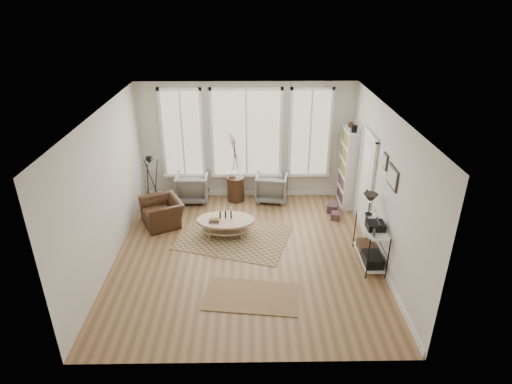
{
  "coord_description": "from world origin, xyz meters",
  "views": [
    {
      "loc": [
        0.08,
        -7.21,
        4.86
      ],
      "look_at": [
        0.2,
        0.6,
        1.1
      ],
      "focal_mm": 30.0,
      "sensor_mm": 36.0,
      "label": 1
    }
  ],
  "objects_px": {
    "low_shelf": "(371,239)",
    "side_table": "(235,169)",
    "armchair_left": "(193,187)",
    "accent_chair": "(162,212)",
    "bookcase": "(348,167)",
    "armchair_right": "(272,187)",
    "coffee_table": "(225,223)"
  },
  "relations": [
    {
      "from": "bookcase",
      "to": "side_table",
      "type": "xyz_separation_m",
      "value": [
        -2.72,
        0.2,
        -0.11
      ]
    },
    {
      "from": "armchair_right",
      "to": "bookcase",
      "type": "bearing_deg",
      "value": -178.05
    },
    {
      "from": "low_shelf",
      "to": "coffee_table",
      "type": "distance_m",
      "value": 3.03
    },
    {
      "from": "side_table",
      "to": "accent_chair",
      "type": "height_order",
      "value": "side_table"
    },
    {
      "from": "side_table",
      "to": "low_shelf",
      "type": "bearing_deg",
      "value": -45.7
    },
    {
      "from": "bookcase",
      "to": "coffee_table",
      "type": "relative_size",
      "value": 1.65
    },
    {
      "from": "accent_chair",
      "to": "bookcase",
      "type": "bearing_deg",
      "value": 75.4
    },
    {
      "from": "armchair_right",
      "to": "side_table",
      "type": "bearing_deg",
      "value": 10.36
    },
    {
      "from": "bookcase",
      "to": "armchair_left",
      "type": "bearing_deg",
      "value": 176.6
    },
    {
      "from": "bookcase",
      "to": "coffee_table",
      "type": "bearing_deg",
      "value": -152.93
    },
    {
      "from": "low_shelf",
      "to": "accent_chair",
      "type": "distance_m",
      "value": 4.55
    },
    {
      "from": "accent_chair",
      "to": "side_table",
      "type": "bearing_deg",
      "value": 98.73
    },
    {
      "from": "armchair_right",
      "to": "accent_chair",
      "type": "relative_size",
      "value": 0.85
    },
    {
      "from": "coffee_table",
      "to": "armchair_right",
      "type": "xyz_separation_m",
      "value": [
        1.08,
        1.7,
        0.05
      ]
    },
    {
      "from": "bookcase",
      "to": "armchair_right",
      "type": "relative_size",
      "value": 2.66
    },
    {
      "from": "low_shelf",
      "to": "armchair_right",
      "type": "height_order",
      "value": "low_shelf"
    },
    {
      "from": "bookcase",
      "to": "armchair_right",
      "type": "height_order",
      "value": "bookcase"
    },
    {
      "from": "armchair_right",
      "to": "low_shelf",
      "type": "bearing_deg",
      "value": 131.65
    },
    {
      "from": "armchair_left",
      "to": "accent_chair",
      "type": "xyz_separation_m",
      "value": [
        -0.54,
        -1.19,
        -0.07
      ]
    },
    {
      "from": "armchair_left",
      "to": "side_table",
      "type": "distance_m",
      "value": 1.18
    },
    {
      "from": "bookcase",
      "to": "low_shelf",
      "type": "distance_m",
      "value": 2.56
    },
    {
      "from": "armchair_right",
      "to": "side_table",
      "type": "distance_m",
      "value": 1.03
    },
    {
      "from": "armchair_left",
      "to": "low_shelf",
      "type": "bearing_deg",
      "value": 143.33
    },
    {
      "from": "low_shelf",
      "to": "bookcase",
      "type": "bearing_deg",
      "value": 88.72
    },
    {
      "from": "bookcase",
      "to": "accent_chair",
      "type": "height_order",
      "value": "bookcase"
    },
    {
      "from": "side_table",
      "to": "accent_chair",
      "type": "relative_size",
      "value": 1.93
    },
    {
      "from": "low_shelf",
      "to": "side_table",
      "type": "distance_m",
      "value": 3.82
    },
    {
      "from": "side_table",
      "to": "accent_chair",
      "type": "xyz_separation_m",
      "value": [
        -1.61,
        -1.17,
        -0.55
      ]
    },
    {
      "from": "armchair_left",
      "to": "side_table",
      "type": "relative_size",
      "value": 0.46
    },
    {
      "from": "bookcase",
      "to": "accent_chair",
      "type": "distance_m",
      "value": 4.48
    },
    {
      "from": "bookcase",
      "to": "armchair_right",
      "type": "distance_m",
      "value": 1.92
    },
    {
      "from": "bookcase",
      "to": "low_shelf",
      "type": "relative_size",
      "value": 1.58
    }
  ]
}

